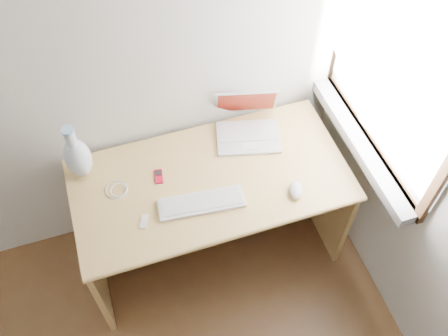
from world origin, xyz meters
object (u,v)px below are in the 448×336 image
object	(u,v)px
laptop	(246,126)
vase	(78,156)
external_keyboard	(201,203)
desk	(207,188)

from	to	relation	value
laptop	vase	distance (m)	0.85
external_keyboard	laptop	bearing A→B (deg)	51.65
external_keyboard	vase	world-z (taller)	vase
desk	vase	world-z (taller)	vase
laptop	external_keyboard	bearing A→B (deg)	-120.09
external_keyboard	vase	size ratio (longest dim) A/B	1.28
laptop	desk	bearing A→B (deg)	-137.38
external_keyboard	desk	bearing A→B (deg)	74.52
laptop	vase	size ratio (longest dim) A/B	1.14
vase	external_keyboard	bearing A→B (deg)	-35.49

